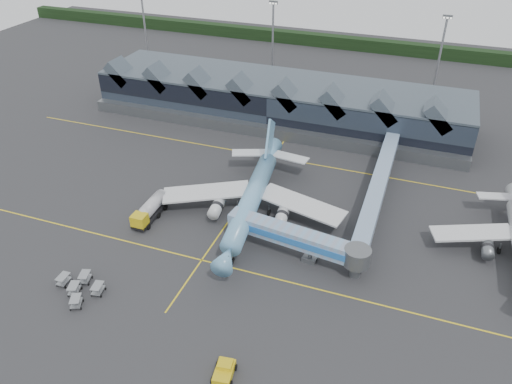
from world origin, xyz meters
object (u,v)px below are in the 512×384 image
(jet_bridge, at_px, (305,241))
(pushback_tug, at_px, (224,371))
(fuel_truck, at_px, (151,208))
(main_airliner, at_px, (253,195))

(jet_bridge, xyz_separation_m, pushback_tug, (-3.35, -24.57, -2.84))
(jet_bridge, bearing_deg, fuel_truck, -175.70)
(main_airliner, height_order, jet_bridge, main_airliner)
(main_airliner, xyz_separation_m, pushback_tug, (8.80, -33.98, -2.88))
(main_airliner, xyz_separation_m, jet_bridge, (12.15, -9.41, -0.04))
(fuel_truck, xyz_separation_m, pushback_tug, (25.39, -26.22, -1.08))
(main_airliner, height_order, pushback_tug, main_airliner)
(jet_bridge, height_order, fuel_truck, jet_bridge)
(jet_bridge, relative_size, fuel_truck, 2.35)
(main_airliner, xyz_separation_m, fuel_truck, (-16.58, -7.76, -1.80))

